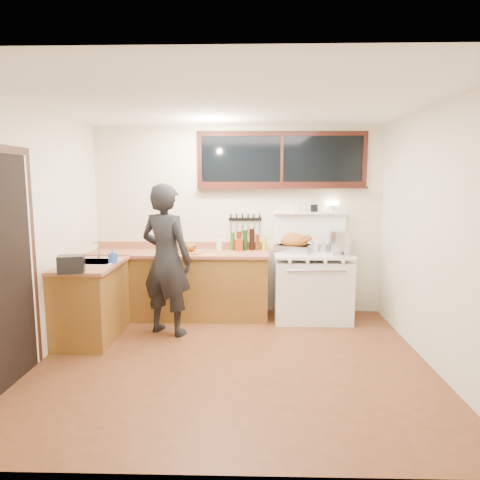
{
  "coord_description": "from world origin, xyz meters",
  "views": [
    {
      "loc": [
        0.18,
        -4.23,
        1.85
      ],
      "look_at": [
        0.05,
        0.85,
        1.15
      ],
      "focal_mm": 32.0,
      "sensor_mm": 36.0,
      "label": 1
    }
  ],
  "objects_px": {
    "roast_turkey": "(294,244)",
    "vintage_stove": "(312,285)",
    "cutting_board": "(188,249)",
    "man": "(166,260)"
  },
  "relations": [
    {
      "from": "cutting_board",
      "to": "roast_turkey",
      "type": "distance_m",
      "value": 1.43
    },
    {
      "from": "cutting_board",
      "to": "man",
      "type": "bearing_deg",
      "value": -106.79
    },
    {
      "from": "roast_turkey",
      "to": "vintage_stove",
      "type": "bearing_deg",
      "value": -19.64
    },
    {
      "from": "man",
      "to": "cutting_board",
      "type": "distance_m",
      "value": 0.62
    },
    {
      "from": "man",
      "to": "roast_turkey",
      "type": "bearing_deg",
      "value": 23.38
    },
    {
      "from": "man",
      "to": "cutting_board",
      "type": "height_order",
      "value": "man"
    },
    {
      "from": "vintage_stove",
      "to": "cutting_board",
      "type": "bearing_deg",
      "value": -179.49
    },
    {
      "from": "cutting_board",
      "to": "roast_turkey",
      "type": "bearing_deg",
      "value": 3.92
    },
    {
      "from": "roast_turkey",
      "to": "cutting_board",
      "type": "bearing_deg",
      "value": -176.08
    },
    {
      "from": "vintage_stove",
      "to": "roast_turkey",
      "type": "height_order",
      "value": "vintage_stove"
    }
  ]
}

